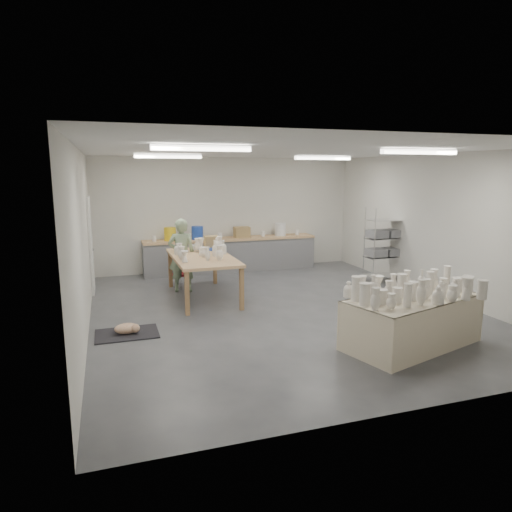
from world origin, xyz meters
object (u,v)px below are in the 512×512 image
object	(u,v)px
drying_table	(412,318)
work_table	(203,255)
potter	(182,255)
red_stool	(181,275)

from	to	relation	value
drying_table	work_table	size ratio (longest dim) A/B	0.99
potter	red_stool	bearing A→B (deg)	-74.58
drying_table	red_stool	distance (m)	5.37
red_stool	potter	bearing A→B (deg)	-90.00
work_table	potter	world-z (taller)	potter
drying_table	work_table	xyz separation A→B (m)	(-2.42, 3.77, 0.46)
drying_table	work_table	bearing A→B (deg)	106.30
potter	red_stool	world-z (taller)	potter
work_table	potter	size ratio (longest dim) A/B	1.46
drying_table	red_stool	size ratio (longest dim) A/B	4.80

